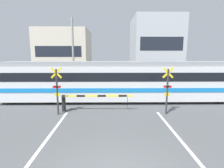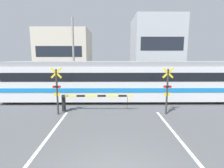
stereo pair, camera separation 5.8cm
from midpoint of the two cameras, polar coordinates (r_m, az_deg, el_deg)
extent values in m
cube|color=#5B564C|center=(13.50, -0.16, -6.09)|extent=(50.00, 0.10, 0.08)
cube|color=#5B564C|center=(14.89, -0.21, -4.60)|extent=(50.00, 0.10, 0.08)
cube|color=white|center=(7.29, -25.08, -21.66)|extent=(0.14, 10.29, 0.01)
cube|color=white|center=(7.39, 25.62, -21.26)|extent=(0.14, 10.29, 0.01)
cube|color=silver|center=(14.02, 7.29, 0.57)|extent=(20.52, 2.61, 2.56)
cube|color=gray|center=(13.87, 7.42, 6.54)|extent=(20.32, 2.29, 0.36)
cube|color=#197AC6|center=(14.09, 7.26, -0.98)|extent=(20.54, 2.66, 0.32)
cube|color=black|center=(13.95, 7.34, 2.91)|extent=(19.70, 2.65, 0.64)
cube|color=black|center=(16.12, -31.81, 2.44)|extent=(0.03, 1.82, 0.80)
cylinder|color=black|center=(14.12, -18.96, -4.49)|extent=(0.76, 0.12, 0.76)
cylinder|color=black|center=(15.45, -17.31, -3.22)|extent=(0.76, 0.12, 0.76)
cylinder|color=black|center=(15.78, 31.19, -3.93)|extent=(0.76, 0.12, 0.76)
cylinder|color=black|center=(16.98, 28.66, -2.85)|extent=(0.76, 0.12, 0.76)
cube|color=black|center=(11.92, -15.61, -6.06)|extent=(0.20, 0.20, 1.09)
cube|color=yellow|center=(11.43, -4.64, -3.90)|extent=(4.54, 0.09, 0.09)
cube|color=black|center=(11.56, -10.27, -3.87)|extent=(0.54, 0.10, 0.10)
cube|color=black|center=(11.41, -3.50, -3.90)|extent=(0.54, 0.10, 0.10)
cube|color=black|center=(11.43, 3.35, -3.89)|extent=(0.54, 0.10, 0.10)
cylinder|color=black|center=(11.57, 4.90, -6.10)|extent=(0.02, 0.02, 0.82)
cube|color=black|center=(17.32, 10.29, -1.04)|extent=(0.20, 0.20, 1.09)
cube|color=yellow|center=(16.95, 2.79, 0.53)|extent=(4.54, 0.09, 0.09)
cube|color=black|center=(17.05, 6.60, 0.53)|extent=(0.54, 0.10, 0.10)
cube|color=black|center=(16.94, 2.03, 0.53)|extent=(0.54, 0.10, 0.10)
cube|color=black|center=(16.93, -2.58, 0.52)|extent=(0.54, 0.10, 0.10)
cylinder|color=black|center=(17.02, -3.64, -1.02)|extent=(0.02, 0.02, 0.82)
cylinder|color=#333333|center=(11.20, -17.60, -2.58)|extent=(0.11, 0.11, 2.83)
cube|color=yellow|center=(11.02, -17.91, 3.47)|extent=(0.68, 0.04, 0.68)
cube|color=yellow|center=(11.02, -17.91, 3.47)|extent=(0.68, 0.04, 0.68)
cube|color=black|center=(11.13, -17.68, -0.87)|extent=(0.44, 0.12, 0.12)
cylinder|color=red|center=(11.11, -18.63, -0.94)|extent=(0.15, 0.03, 0.15)
cylinder|color=red|center=(11.01, -16.95, -0.94)|extent=(0.15, 0.03, 0.15)
cube|color=yellow|center=(11.21, -17.59, -3.30)|extent=(0.32, 0.03, 0.20)
cylinder|color=#333333|center=(11.27, 17.41, -2.49)|extent=(0.11, 0.11, 2.83)
cube|color=yellow|center=(11.09, 17.72, 3.52)|extent=(0.68, 0.04, 0.68)
cube|color=yellow|center=(11.09, 17.72, 3.52)|extent=(0.68, 0.04, 0.68)
cube|color=black|center=(11.21, 17.50, -0.79)|extent=(0.44, 0.12, 0.12)
cylinder|color=red|center=(11.09, 16.78, -0.87)|extent=(0.15, 0.03, 0.15)
cylinder|color=red|center=(11.19, 18.44, -0.86)|extent=(0.15, 0.03, 0.15)
cube|color=yellow|center=(11.28, 17.41, -3.21)|extent=(0.32, 0.03, 0.20)
cylinder|color=#23232D|center=(20.74, -2.75, 0.49)|extent=(0.13, 0.13, 0.84)
cylinder|color=#23232D|center=(20.74, -2.36, 0.49)|extent=(0.13, 0.13, 0.84)
cube|color=#386647|center=(20.64, -2.57, 2.55)|extent=(0.38, 0.22, 0.66)
sphere|color=tan|center=(20.59, -2.58, 3.80)|extent=(0.23, 0.23, 0.23)
cube|color=beige|center=(29.77, -15.03, 9.38)|extent=(7.73, 7.81, 7.52)
cube|color=#1E232D|center=(26.00, -17.21, 10.13)|extent=(6.49, 0.03, 1.50)
cube|color=#B2B7BC|center=(29.79, 13.67, 11.31)|extent=(7.22, 7.81, 9.48)
cube|color=#1E232D|center=(26.04, 15.87, 12.56)|extent=(6.06, 0.03, 1.90)
cylinder|color=gray|center=(19.62, -12.66, 9.64)|extent=(0.22, 0.22, 7.58)
camera|label=1|loc=(0.03, -90.13, -0.02)|focal=28.00mm
camera|label=2|loc=(0.03, 89.87, 0.02)|focal=28.00mm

